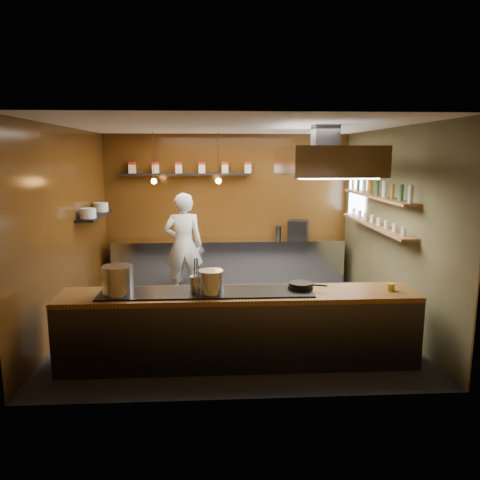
{
  "coord_description": "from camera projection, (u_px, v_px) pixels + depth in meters",
  "views": [
    {
      "loc": [
        -0.31,
        -7.12,
        2.59
      ],
      "look_at": [
        0.13,
        0.4,
        1.21
      ],
      "focal_mm": 35.0,
      "sensor_mm": 36.0,
      "label": 1
    }
  ],
  "objects": [
    {
      "name": "stockpot_large",
      "position": [
        118.0,
        280.0,
        5.56
      ],
      "size": [
        0.37,
        0.37,
        0.35
      ],
      "primitive_type": "cylinder",
      "rotation": [
        0.0,
        0.0,
        0.02
      ],
      "color": "silver",
      "rests_on": "pass_counter"
    },
    {
      "name": "stockpot_small",
      "position": [
        211.0,
        282.0,
        5.61
      ],
      "size": [
        0.39,
        0.39,
        0.29
      ],
      "primitive_type": "cylinder",
      "rotation": [
        0.0,
        0.0,
        0.35
      ],
      "color": "silver",
      "rests_on": "pass_counter"
    },
    {
      "name": "storage_tins",
      "position": [
        190.0,
        168.0,
        9.33
      ],
      "size": [
        2.43,
        0.13,
        0.22
      ],
      "color": "beige",
      "rests_on": "tin_shelf"
    },
    {
      "name": "window_pane",
      "position": [
        357.0,
        191.0,
        8.95
      ],
      "size": [
        0.0,
        1.0,
        1.0
      ],
      "primitive_type": "plane",
      "rotation": [
        1.57,
        0.0,
        -1.57
      ],
      "color": "white",
      "rests_on": "right_wall"
    },
    {
      "name": "tin_shelf",
      "position": [
        183.0,
        174.0,
        9.35
      ],
      "size": [
        2.6,
        0.26,
        0.04
      ],
      "primitive_type": "cube",
      "color": "black",
      "rests_on": "back_wall"
    },
    {
      "name": "chef",
      "position": [
        184.0,
        245.0,
        8.55
      ],
      "size": [
        0.75,
        0.54,
        1.92
      ],
      "primitive_type": "imported",
      "rotation": [
        0.0,
        0.0,
        3.26
      ],
      "color": "white",
      "rests_on": "floor"
    },
    {
      "name": "butter_jar",
      "position": [
        390.0,
        287.0,
        5.82
      ],
      "size": [
        0.11,
        0.11,
        0.09
      ],
      "primitive_type": "cylinder",
      "rotation": [
        0.0,
        0.0,
        -0.02
      ],
      "color": "gold",
      "rests_on": "pass_counter"
    },
    {
      "name": "pass_counter",
      "position": [
        239.0,
        328.0,
        5.82
      ],
      "size": [
        4.4,
        0.72,
        0.94
      ],
      "color": "#38383D",
      "rests_on": "floor"
    },
    {
      "name": "pendant_left",
      "position": [
        154.0,
        178.0,
        8.68
      ],
      "size": [
        0.1,
        0.1,
        0.95
      ],
      "color": "black",
      "rests_on": "ceiling"
    },
    {
      "name": "plate_stacks",
      "position": [
        95.0,
        210.0,
        8.03
      ],
      "size": [
        0.26,
        1.16,
        0.16
      ],
      "color": "silver",
      "rests_on": "plate_shelf"
    },
    {
      "name": "plate_shelf",
      "position": [
        95.0,
        216.0,
        8.05
      ],
      "size": [
        0.3,
        1.4,
        0.04
      ],
      "primitive_type": "cube",
      "color": "black",
      "rests_on": "left_wall"
    },
    {
      "name": "bottle_shelf_upper",
      "position": [
        377.0,
        196.0,
        7.56
      ],
      "size": [
        0.26,
        2.8,
        0.04
      ],
      "primitive_type": "cube",
      "color": "olive",
      "rests_on": "right_wall"
    },
    {
      "name": "prep_counter",
      "position": [
        229.0,
        261.0,
        9.53
      ],
      "size": [
        4.6,
        0.65,
        0.9
      ],
      "primitive_type": "cube",
      "color": "silver",
      "rests_on": "floor"
    },
    {
      "name": "wine_glasses",
      "position": [
        375.0,
        220.0,
        7.63
      ],
      "size": [
        0.07,
        2.37,
        0.13
      ],
      "color": "silver",
      "rests_on": "bottle_shelf_lower"
    },
    {
      "name": "right_wall",
      "position": [
        392.0,
        225.0,
        7.35
      ],
      "size": [
        0.0,
        5.0,
        5.0
      ],
      "primitive_type": "plane",
      "rotation": [
        1.57,
        0.0,
        -1.57
      ],
      "color": "#454127",
      "rests_on": "ground"
    },
    {
      "name": "pendant_right",
      "position": [
        218.0,
        178.0,
        8.75
      ],
      "size": [
        0.1,
        0.1,
        0.95
      ],
      "color": "black",
      "rests_on": "ceiling"
    },
    {
      "name": "espresso_machine",
      "position": [
        298.0,
        230.0,
        9.47
      ],
      "size": [
        0.47,
        0.46,
        0.38
      ],
      "primitive_type": "cube",
      "rotation": [
        0.0,
        0.0,
        -0.32
      ],
      "color": "black",
      "rests_on": "prep_counter"
    },
    {
      "name": "frying_pan",
      "position": [
        301.0,
        286.0,
        5.83
      ],
      "size": [
        0.47,
        0.32,
        0.08
      ],
      "color": "black",
      "rests_on": "pass_counter"
    },
    {
      "name": "left_wall",
      "position": [
        68.0,
        228.0,
        7.07
      ],
      "size": [
        0.0,
        5.0,
        5.0
      ],
      "primitive_type": "plane",
      "rotation": [
        1.57,
        0.0,
        1.57
      ],
      "color": "#3E220B",
      "rests_on": "ground"
    },
    {
      "name": "bottles",
      "position": [
        377.0,
        188.0,
        7.54
      ],
      "size": [
        0.06,
        2.66,
        0.24
      ],
      "color": "silver",
      "rests_on": "bottle_shelf_upper"
    },
    {
      "name": "bottle_shelf_lower",
      "position": [
        375.0,
        225.0,
        7.65
      ],
      "size": [
        0.26,
        2.8,
        0.04
      ],
      "primitive_type": "cube",
      "color": "olive",
      "rests_on": "right_wall"
    },
    {
      "name": "floor",
      "position": [
        233.0,
        319.0,
        7.48
      ],
      "size": [
        5.0,
        5.0,
        0.0
      ],
      "primitive_type": "plane",
      "color": "black",
      "rests_on": "ground"
    },
    {
      "name": "extractor_hood",
      "position": [
        325.0,
        160.0,
        6.71
      ],
      "size": [
        1.2,
        2.0,
        0.72
      ],
      "color": "#38383D",
      "rests_on": "ceiling"
    },
    {
      "name": "ceiling",
      "position": [
        233.0,
        126.0,
        6.94
      ],
      "size": [
        5.0,
        5.0,
        0.0
      ],
      "primitive_type": "plane",
      "rotation": [
        3.14,
        0.0,
        0.0
      ],
      "color": "silver",
      "rests_on": "back_wall"
    },
    {
      "name": "back_wall",
      "position": [
        228.0,
        208.0,
        9.66
      ],
      "size": [
        5.0,
        0.0,
        5.0
      ],
      "primitive_type": "plane",
      "rotation": [
        1.57,
        0.0,
        0.0
      ],
      "color": "#3E220B",
      "rests_on": "ground"
    },
    {
      "name": "utensil_crock",
      "position": [
        196.0,
        284.0,
        5.67
      ],
      "size": [
        0.17,
        0.17,
        0.2
      ],
      "primitive_type": "cylinder",
      "rotation": [
        0.0,
        0.0,
        -0.06
      ],
      "color": "silver",
      "rests_on": "pass_counter"
    }
  ]
}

